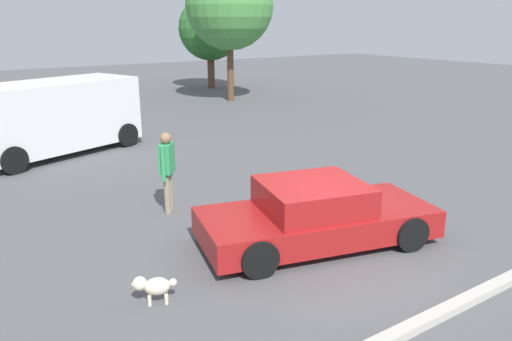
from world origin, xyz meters
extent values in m
plane|color=#515154|center=(0.00, 0.00, 0.00)|extent=(80.00, 80.00, 0.00)
cube|color=maroon|center=(0.07, 0.20, 0.41)|extent=(4.59, 2.80, 0.50)
cube|color=maroon|center=(-0.03, 0.22, 0.92)|extent=(2.15, 2.05, 0.52)
cube|color=slate|center=(0.79, 0.02, 0.92)|extent=(0.43, 1.50, 0.43)
cube|color=slate|center=(-0.85, 0.43, 0.92)|extent=(0.43, 1.50, 0.43)
cylinder|color=black|center=(1.67, 0.67, 0.32)|extent=(0.67, 0.37, 0.64)
cylinder|color=black|center=(1.25, -0.98, 0.32)|extent=(0.67, 0.37, 0.64)
cylinder|color=black|center=(-1.12, 1.38, 0.32)|extent=(0.67, 0.37, 0.64)
cylinder|color=black|center=(-1.54, -0.27, 0.32)|extent=(0.67, 0.37, 0.64)
ellipsoid|color=beige|center=(-3.20, -0.08, 0.26)|extent=(0.45, 0.38, 0.26)
sphere|color=beige|center=(-3.42, 0.01, 0.33)|extent=(0.21, 0.21, 0.21)
sphere|color=beige|center=(-3.49, 0.04, 0.33)|extent=(0.09, 0.09, 0.09)
cylinder|color=beige|center=(-3.34, -0.10, 0.08)|extent=(0.06, 0.06, 0.15)
cylinder|color=beige|center=(-3.28, 0.03, 0.08)|extent=(0.06, 0.06, 0.15)
cylinder|color=beige|center=(-3.12, -0.19, 0.08)|extent=(0.06, 0.06, 0.15)
cylinder|color=beige|center=(-3.06, -0.06, 0.08)|extent=(0.06, 0.06, 0.15)
sphere|color=beige|center=(-2.99, -0.17, 0.30)|extent=(0.12, 0.12, 0.12)
cube|color=white|center=(-2.35, 9.62, 1.22)|extent=(5.42, 3.62, 1.99)
cylinder|color=black|center=(-3.83, 8.06, 0.38)|extent=(0.80, 0.49, 0.76)
cylinder|color=black|center=(-0.23, 9.33, 0.38)|extent=(0.80, 0.49, 0.76)
cylinder|color=black|center=(-0.88, 11.18, 0.38)|extent=(0.80, 0.49, 0.76)
cylinder|color=gray|center=(-1.48, 3.22, 0.44)|extent=(0.13, 0.13, 0.88)
cylinder|color=gray|center=(-1.60, 3.10, 0.44)|extent=(0.13, 0.13, 0.88)
cube|color=#339959|center=(-1.54, 3.16, 1.20)|extent=(0.45, 0.46, 0.63)
cylinder|color=#339959|center=(-1.38, 3.34, 1.14)|extent=(0.09, 0.09, 0.74)
cylinder|color=#339959|center=(-1.71, 2.99, 1.14)|extent=(0.09, 0.09, 0.74)
sphere|color=#936B4C|center=(-1.54, 3.16, 1.63)|extent=(0.24, 0.24, 0.24)
cube|color=#B7B2A8|center=(0.00, -2.63, 0.06)|extent=(7.12, 0.20, 0.12)
cylinder|color=brown|center=(9.24, 20.72, 1.05)|extent=(0.43, 0.43, 2.10)
sphere|color=#2D6B2D|center=(9.24, 20.72, 3.50)|extent=(3.72, 3.72, 3.72)
cylinder|color=brown|center=(7.62, 15.76, 1.52)|extent=(0.33, 0.33, 3.05)
sphere|color=#478C42|center=(7.62, 15.76, 4.67)|extent=(4.32, 4.32, 4.32)
camera|label=1|loc=(-5.61, -6.24, 3.97)|focal=35.09mm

